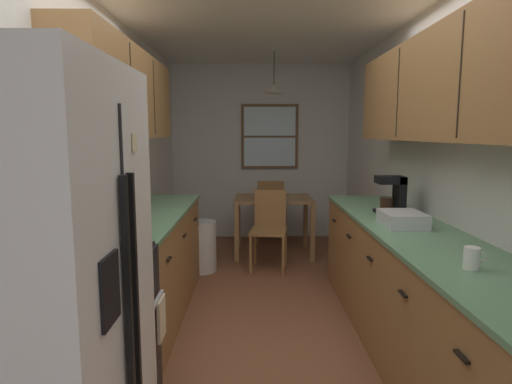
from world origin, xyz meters
TOP-DOWN VIEW (x-y plane):
  - ground_plane at (0.00, 1.00)m, footprint 12.00×12.00m
  - wall_left at (-1.35, 1.00)m, footprint 0.10×9.00m
  - wall_right at (1.35, 1.00)m, footprint 0.10×9.00m
  - wall_back at (0.00, 3.65)m, footprint 4.40×0.10m
  - ceiling_slab at (0.00, 1.00)m, footprint 4.40×9.00m
  - refrigerator at (-0.93, -1.28)m, footprint 0.77×0.81m
  - stove_range at (-0.99, -0.55)m, footprint 0.66×0.62m
  - microwave_over_range at (-1.11, -0.55)m, footprint 0.39×0.57m
  - counter_left at (-1.00, 0.80)m, footprint 0.64×2.06m
  - upper_cabinets_left at (-1.14, 0.75)m, footprint 0.33×2.14m
  - counter_right at (1.00, 0.11)m, footprint 0.64×3.26m
  - upper_cabinets_right at (1.14, 0.06)m, footprint 0.33×2.94m
  - dining_table at (0.15, 2.66)m, footprint 0.98×0.74m
  - dining_chair_near at (0.08, 2.09)m, footprint 0.45×0.45m
  - dining_chair_far at (0.15, 3.24)m, footprint 0.45×0.45m
  - pendant_light at (0.15, 2.66)m, footprint 0.26×0.26m
  - back_window at (0.14, 3.58)m, footprint 0.83×0.05m
  - trash_bin at (-0.70, 1.98)m, footprint 0.35×0.35m
  - storage_canister at (-1.00, 0.06)m, footprint 0.12×0.12m
  - dish_towel at (-0.64, -0.39)m, footprint 0.02×0.16m
  - coffee_maker at (1.04, 0.73)m, footprint 0.22×0.18m
  - mug_by_coffeemaker at (0.94, -0.73)m, footprint 0.11×0.07m
  - dish_rack at (0.95, 0.25)m, footprint 0.28×0.34m

SIDE VIEW (x-z plane):
  - ground_plane at x=0.00m, z-range 0.00..0.00m
  - trash_bin at x=-0.70m, z-range 0.00..0.57m
  - counter_right at x=1.00m, z-range 0.00..0.90m
  - counter_left at x=-1.00m, z-range 0.00..0.90m
  - stove_range at x=-0.99m, z-range -0.08..1.02m
  - dish_towel at x=-0.64m, z-range 0.38..0.62m
  - dining_chair_near at x=0.08m, z-range 0.05..0.95m
  - dining_chair_far at x=0.15m, z-range 0.05..0.95m
  - dining_table at x=0.15m, z-range 0.25..0.99m
  - refrigerator at x=-0.93m, z-range 0.00..1.79m
  - dish_rack at x=0.95m, z-range 0.90..1.00m
  - mug_by_coffeemaker at x=0.94m, z-range 0.90..1.01m
  - storage_canister at x=-1.00m, z-range 0.90..1.07m
  - coffee_maker at x=1.04m, z-range 0.91..1.21m
  - wall_left at x=-1.35m, z-range 0.00..2.55m
  - wall_right at x=1.35m, z-range 0.00..2.55m
  - wall_back at x=0.00m, z-range 0.00..2.55m
  - back_window at x=0.14m, z-range 1.04..1.97m
  - microwave_over_range at x=-1.11m, z-range 1.49..1.81m
  - upper_cabinets_right at x=1.14m, z-range 1.50..2.21m
  - upper_cabinets_left at x=-1.14m, z-range 1.51..2.21m
  - pendant_light at x=0.15m, z-range 1.85..2.35m
  - ceiling_slab at x=0.00m, z-range 2.55..2.63m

